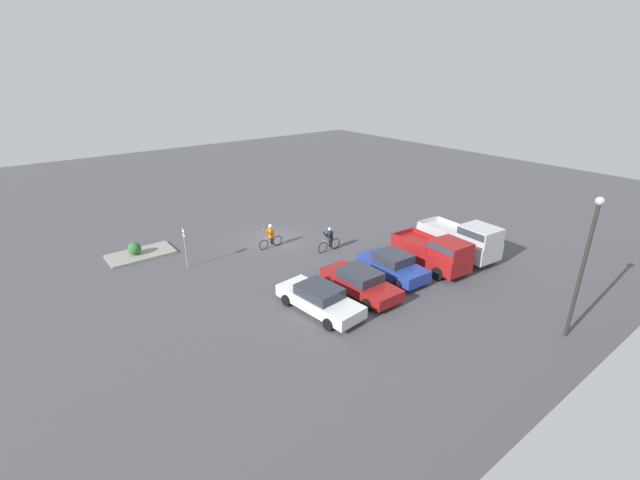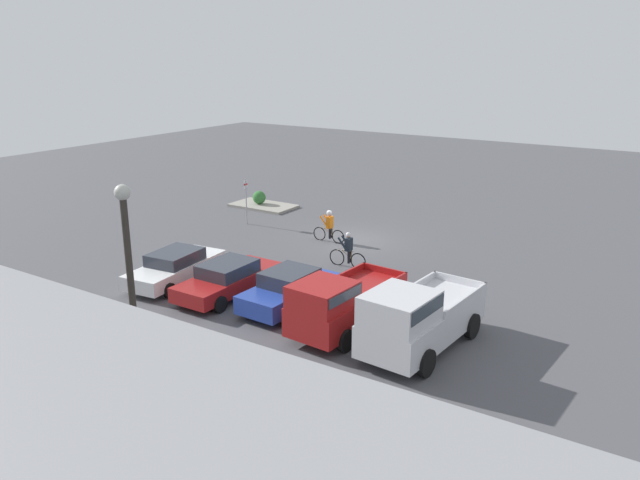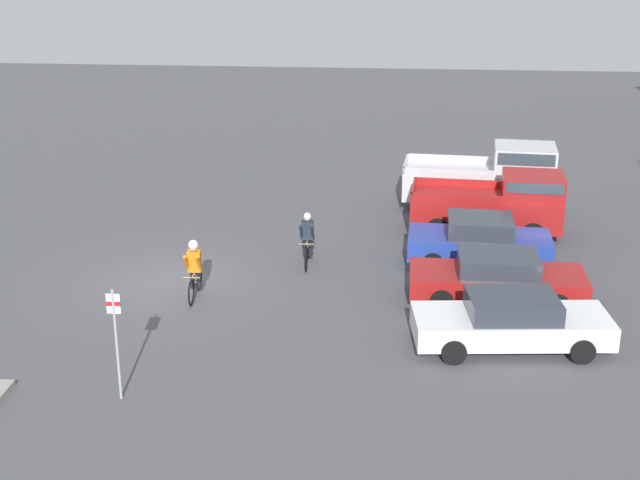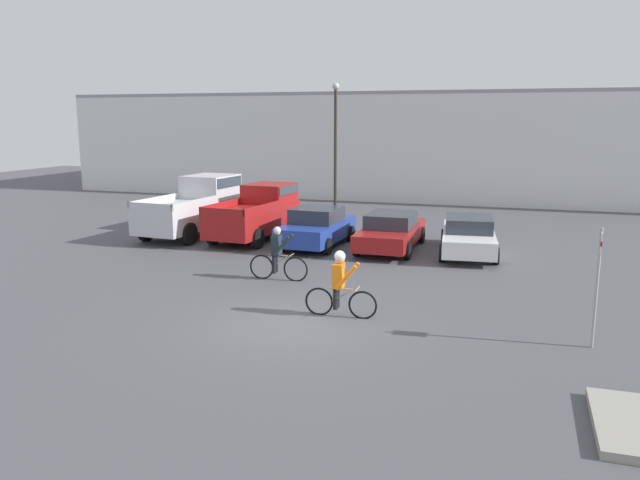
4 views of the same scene
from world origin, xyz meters
name	(u,v)px [view 1 (image 1 of 4)]	position (x,y,z in m)	size (l,w,h in m)	color
ground_plane	(275,240)	(0.00, 0.00, 0.00)	(80.00, 80.00, 0.00)	#4C4C51
pickup_truck_0	(464,239)	(-7.90, 9.77, 1.23)	(2.56, 5.43, 2.39)	silver
pickup_truck_1	(435,252)	(-5.11, 9.75, 1.09)	(2.40, 5.01, 2.11)	maroon
sedan_0	(393,265)	(-2.34, 8.94, 0.73)	(2.12, 4.34, 1.48)	#233D9E
sedan_1	(360,282)	(0.46, 9.20, 0.69)	(2.01, 4.75, 1.36)	maroon
sedan_2	(319,299)	(3.26, 9.28, 0.68)	(2.31, 4.90, 1.35)	white
cyclist_0	(271,235)	(0.89, 0.91, 0.86)	(1.82, 0.46, 1.68)	black
cyclist_1	(329,239)	(-1.88, 3.75, 0.80)	(1.85, 0.46, 1.65)	black
fire_lane_sign	(185,244)	(6.57, 0.52, 1.56)	(0.06, 0.30, 2.59)	#9E9EA3
lamppost	(585,258)	(-4.26, 17.85, 3.86)	(0.36, 0.36, 6.55)	#2D2823
curb_island	(141,254)	(8.24, -3.15, 0.07)	(4.01, 2.26, 0.15)	gray
shrub	(135,248)	(8.56, -3.16, 0.56)	(0.82, 0.82, 0.82)	#337033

